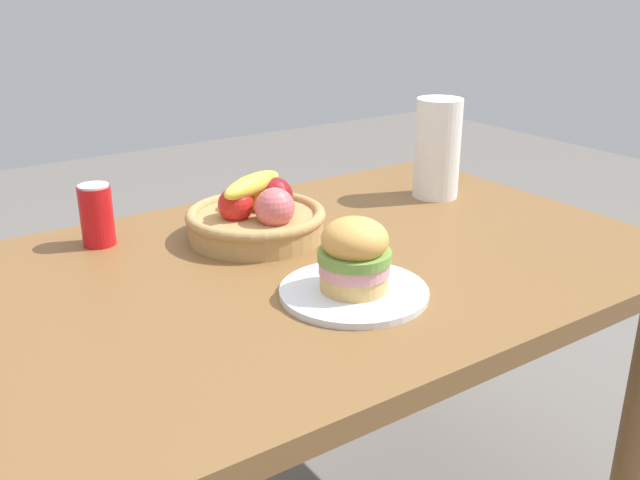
% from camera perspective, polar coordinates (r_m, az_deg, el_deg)
% --- Properties ---
extents(dining_table, '(1.40, 0.90, 0.75)m').
position_cam_1_polar(dining_table, '(1.39, -0.92, -5.49)').
color(dining_table, brown).
rests_on(dining_table, ground_plane).
extents(plate, '(0.26, 0.26, 0.01)m').
position_cam_1_polar(plate, '(1.21, 2.76, -4.23)').
color(plate, white).
rests_on(plate, dining_table).
extents(sandwich, '(0.13, 0.13, 0.13)m').
position_cam_1_polar(sandwich, '(1.18, 2.82, -1.21)').
color(sandwich, '#DBAD60').
rests_on(sandwich, plate).
extents(soda_can, '(0.07, 0.07, 0.13)m').
position_cam_1_polar(soda_can, '(1.48, -17.70, 1.94)').
color(soda_can, red).
rests_on(soda_can, dining_table).
extents(fruit_basket, '(0.29, 0.29, 0.14)m').
position_cam_1_polar(fruit_basket, '(1.46, -5.17, 1.99)').
color(fruit_basket, tan).
rests_on(fruit_basket, dining_table).
extents(paper_towel_roll, '(0.11, 0.11, 0.24)m').
position_cam_1_polar(paper_towel_roll, '(1.73, 9.53, 7.36)').
color(paper_towel_roll, white).
rests_on(paper_towel_roll, dining_table).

